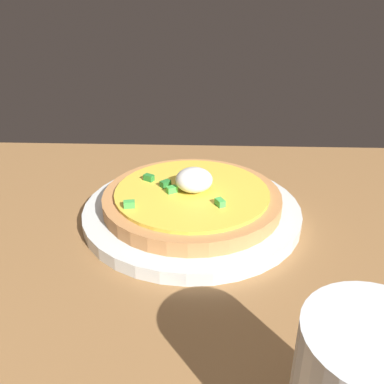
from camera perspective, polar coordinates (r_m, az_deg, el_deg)
name	(u,v)px	position (r cm, az deg, el deg)	size (l,w,h in cm)	color
dining_table	(133,285)	(44.99, -8.15, -12.57)	(100.23, 76.24, 2.53)	olive
plate	(192,211)	(53.23, 0.00, -2.68)	(27.42, 27.42, 1.60)	silver
pizza	(192,197)	(52.25, 0.00, -0.75)	(22.32, 22.32, 5.14)	#BE7F48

